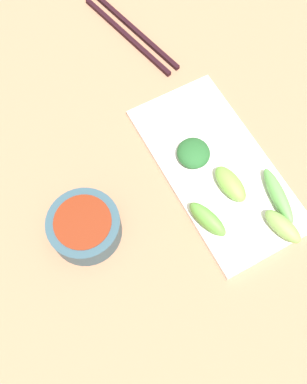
% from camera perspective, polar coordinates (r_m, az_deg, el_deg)
% --- Properties ---
extents(tabletop, '(2.10, 2.10, 0.02)m').
position_cam_1_polar(tabletop, '(0.65, -0.47, 0.09)').
color(tabletop, '#9F6F53').
rests_on(tabletop, ground).
extents(sauce_bowl, '(0.10, 0.10, 0.05)m').
position_cam_1_polar(sauce_bowl, '(0.60, -9.45, -4.70)').
color(sauce_bowl, '#2E4A59').
rests_on(sauce_bowl, tabletop).
extents(serving_plate, '(0.16, 0.31, 0.01)m').
position_cam_1_polar(serving_plate, '(0.65, 8.63, 3.30)').
color(serving_plate, white).
rests_on(serving_plate, tabletop).
extents(broccoli_stalk_0, '(0.04, 0.07, 0.02)m').
position_cam_1_polar(broccoli_stalk_0, '(0.62, 17.35, -4.55)').
color(broccoli_stalk_0, '#78A34E').
rests_on(broccoli_stalk_0, serving_plate).
extents(broccoli_stalk_1, '(0.03, 0.07, 0.03)m').
position_cam_1_polar(broccoli_stalk_1, '(0.62, 10.53, 1.11)').
color(broccoli_stalk_1, '#75AF44').
rests_on(broccoli_stalk_1, serving_plate).
extents(broccoli_stalk_2, '(0.04, 0.09, 0.02)m').
position_cam_1_polar(broccoli_stalk_2, '(0.63, 16.78, -0.51)').
color(broccoli_stalk_2, '#5DA44F').
rests_on(broccoli_stalk_2, serving_plate).
extents(broccoli_stalk_3, '(0.04, 0.07, 0.03)m').
position_cam_1_polar(broccoli_stalk_3, '(0.60, 7.44, -3.73)').
color(broccoli_stalk_3, '#5CA03E').
rests_on(broccoli_stalk_3, serving_plate).
extents(broccoli_leafy_4, '(0.07, 0.07, 0.02)m').
position_cam_1_polar(broccoli_leafy_4, '(0.64, 5.53, 5.36)').
color(broccoli_leafy_4, '#245B2A').
rests_on(broccoli_leafy_4, serving_plate).
extents(chopsticks, '(0.08, 0.23, 0.01)m').
position_cam_1_polar(chopsticks, '(0.81, -3.13, 21.00)').
color(chopsticks, black).
rests_on(chopsticks, tabletop).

